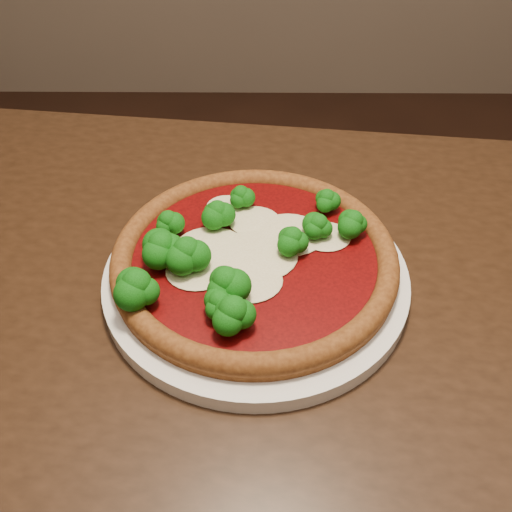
{
  "coord_description": "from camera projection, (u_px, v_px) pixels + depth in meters",
  "views": [
    {
      "loc": [
        -0.24,
        -0.36,
        1.21
      ],
      "look_at": [
        -0.24,
        0.08,
        0.79
      ],
      "focal_mm": 40.0,
      "sensor_mm": 36.0,
      "label": 1
    }
  ],
  "objects": [
    {
      "name": "plate",
      "position": [
        256.0,
        276.0,
        0.63
      ],
      "size": [
        0.33,
        0.33,
        0.02
      ],
      "primitive_type": "cylinder",
      "color": "white",
      "rests_on": "dining_table"
    },
    {
      "name": "dining_table",
      "position": [
        274.0,
        362.0,
        0.68
      ],
      "size": [
        1.35,
        0.88,
        0.75
      ],
      "rotation": [
        0.0,
        0.0,
        -0.11
      ],
      "color": "black",
      "rests_on": "floor"
    },
    {
      "name": "pizza",
      "position": [
        249.0,
        256.0,
        0.62
      ],
      "size": [
        0.31,
        0.31,
        0.06
      ],
      "rotation": [
        0.0,
        0.0,
        0.31
      ],
      "color": "brown",
      "rests_on": "plate"
    }
  ]
}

